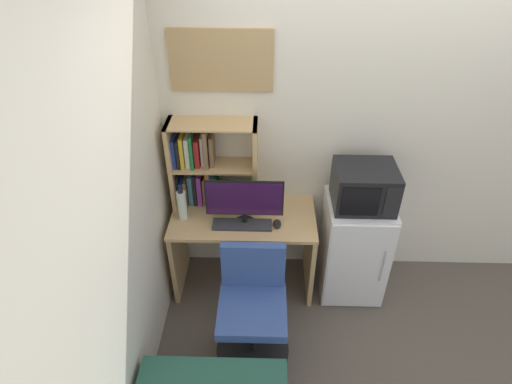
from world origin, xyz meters
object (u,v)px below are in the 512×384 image
(computer_mouse, at_px, (277,224))
(microwave, at_px, (364,187))
(hutch_bookshelf, at_px, (203,166))
(mini_fridge, at_px, (353,247))
(water_bottle, at_px, (182,205))
(desk_chair, at_px, (253,312))
(monitor, at_px, (244,200))
(wall_corkboard, at_px, (221,61))
(keyboard, at_px, (242,225))

(computer_mouse, distance_m, microwave, 0.69)
(hutch_bookshelf, bearing_deg, microwave, -8.99)
(mini_fridge, bearing_deg, water_bottle, -179.22)
(water_bottle, distance_m, desk_chair, 0.94)
(hutch_bookshelf, bearing_deg, monitor, -39.19)
(monitor, height_order, wall_corkboard, wall_corkboard)
(hutch_bookshelf, height_order, monitor, hutch_bookshelf)
(mini_fridge, xyz_separation_m, microwave, (-0.00, 0.00, 0.59))
(computer_mouse, distance_m, mini_fridge, 0.70)
(hutch_bookshelf, xyz_separation_m, water_bottle, (-0.15, -0.21, -0.22))
(hutch_bookshelf, distance_m, water_bottle, 0.34)
(monitor, xyz_separation_m, microwave, (0.87, 0.08, 0.09))
(monitor, relative_size, mini_fridge, 0.65)
(water_bottle, height_order, wall_corkboard, wall_corkboard)
(water_bottle, relative_size, microwave, 0.59)
(microwave, relative_size, wall_corkboard, 0.62)
(mini_fridge, bearing_deg, computer_mouse, -171.82)
(monitor, xyz_separation_m, desk_chair, (0.08, -0.55, -0.56))
(microwave, bearing_deg, hutch_bookshelf, 171.01)
(monitor, distance_m, mini_fridge, 1.01)
(keyboard, distance_m, computer_mouse, 0.26)
(mini_fridge, height_order, desk_chair, mini_fridge)
(mini_fridge, bearing_deg, wall_corkboard, 164.22)
(hutch_bookshelf, relative_size, desk_chair, 0.82)
(water_bottle, bearing_deg, hutch_bookshelf, 54.48)
(monitor, bearing_deg, microwave, 4.96)
(wall_corkboard, bearing_deg, desk_chair, -75.38)
(hutch_bookshelf, bearing_deg, keyboard, -43.66)
(monitor, bearing_deg, hutch_bookshelf, 140.81)
(water_bottle, bearing_deg, desk_chair, -47.55)
(hutch_bookshelf, distance_m, desk_chair, 1.14)
(computer_mouse, height_order, mini_fridge, mini_fridge)
(keyboard, xyz_separation_m, computer_mouse, (0.26, 0.01, 0.01))
(wall_corkboard, bearing_deg, hutch_bookshelf, -148.58)
(mini_fridge, height_order, microwave, microwave)
(mini_fridge, relative_size, wall_corkboard, 1.24)
(hutch_bookshelf, bearing_deg, mini_fridge, -9.13)
(mini_fridge, xyz_separation_m, wall_corkboard, (-1.03, 0.29, 1.41))
(desk_chair, bearing_deg, computer_mouse, 72.43)
(water_bottle, height_order, desk_chair, water_bottle)
(hutch_bookshelf, height_order, wall_corkboard, wall_corkboard)
(keyboard, xyz_separation_m, wall_corkboard, (-0.14, 0.39, 1.11))
(desk_chair, bearing_deg, hutch_bookshelf, 116.27)
(microwave, bearing_deg, keyboard, -173.35)
(mini_fridge, bearing_deg, desk_chair, -141.97)
(hutch_bookshelf, distance_m, monitor, 0.44)
(monitor, height_order, mini_fridge, monitor)
(microwave, bearing_deg, computer_mouse, -171.55)
(keyboard, xyz_separation_m, water_bottle, (-0.46, 0.08, 0.11))
(microwave, xyz_separation_m, wall_corkboard, (-1.03, 0.29, 0.81))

